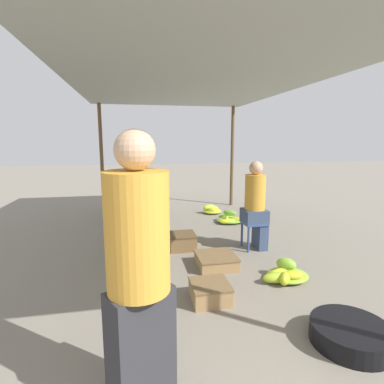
{
  "coord_description": "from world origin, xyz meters",
  "views": [
    {
      "loc": [
        -0.86,
        -0.93,
        1.62
      ],
      "look_at": [
        0.0,
        3.44,
        0.86
      ],
      "focal_mm": 28.0,
      "sensor_mm": 36.0,
      "label": 1
    }
  ],
  "objects_px": {
    "banana_pile_left_0": "(121,216)",
    "crate_near": "(216,261)",
    "basin_black": "(350,334)",
    "banana_pile_left_1": "(123,249)",
    "vendor_seated": "(256,204)",
    "banana_pile_right_0": "(286,274)",
    "banana_pile_right_2": "(212,210)",
    "vendor_foreground": "(139,275)",
    "stool": "(254,227)",
    "banana_pile_right_1": "(229,219)",
    "crate_mid": "(182,241)",
    "crate_far": "(210,292)"
  },
  "relations": [
    {
      "from": "stool",
      "to": "banana_pile_right_2",
      "type": "xyz_separation_m",
      "value": [
        -0.04,
        2.27,
        -0.27
      ]
    },
    {
      "from": "crate_mid",
      "to": "stool",
      "type": "bearing_deg",
      "value": -10.67
    },
    {
      "from": "stool",
      "to": "crate_far",
      "type": "bearing_deg",
      "value": -127.48
    },
    {
      "from": "banana_pile_left_0",
      "to": "banana_pile_right_2",
      "type": "distance_m",
      "value": 2.0
    },
    {
      "from": "banana_pile_right_1",
      "to": "banana_pile_right_2",
      "type": "relative_size",
      "value": 1.34
    },
    {
      "from": "vendor_foreground",
      "to": "stool",
      "type": "height_order",
      "value": "vendor_foreground"
    },
    {
      "from": "stool",
      "to": "banana_pile_right_0",
      "type": "height_order",
      "value": "stool"
    },
    {
      "from": "banana_pile_right_1",
      "to": "crate_far",
      "type": "distance_m",
      "value": 3.02
    },
    {
      "from": "vendor_foreground",
      "to": "banana_pile_right_1",
      "type": "height_order",
      "value": "vendor_foreground"
    },
    {
      "from": "banana_pile_right_2",
      "to": "crate_mid",
      "type": "distance_m",
      "value": 2.31
    },
    {
      "from": "crate_near",
      "to": "crate_far",
      "type": "relative_size",
      "value": 1.28
    },
    {
      "from": "banana_pile_left_0",
      "to": "basin_black",
      "type": "bearing_deg",
      "value": -65.42
    },
    {
      "from": "stool",
      "to": "crate_near",
      "type": "bearing_deg",
      "value": -144.16
    },
    {
      "from": "basin_black",
      "to": "banana_pile_left_1",
      "type": "bearing_deg",
      "value": 129.82
    },
    {
      "from": "crate_mid",
      "to": "banana_pile_right_2",
      "type": "bearing_deg",
      "value": 63.62
    },
    {
      "from": "banana_pile_left_0",
      "to": "crate_near",
      "type": "bearing_deg",
      "value": -63.61
    },
    {
      "from": "crate_mid",
      "to": "crate_far",
      "type": "distance_m",
      "value": 1.54
    },
    {
      "from": "banana_pile_right_0",
      "to": "banana_pile_right_2",
      "type": "distance_m",
      "value": 3.34
    },
    {
      "from": "banana_pile_right_1",
      "to": "crate_near",
      "type": "bearing_deg",
      "value": -112.8
    },
    {
      "from": "stool",
      "to": "banana_pile_right_0",
      "type": "distance_m",
      "value": 1.1
    },
    {
      "from": "stool",
      "to": "banana_pile_right_1",
      "type": "bearing_deg",
      "value": 86.02
    },
    {
      "from": "banana_pile_left_0",
      "to": "banana_pile_right_1",
      "type": "xyz_separation_m",
      "value": [
        2.13,
        -0.62,
        -0.02
      ]
    },
    {
      "from": "banana_pile_right_2",
      "to": "crate_near",
      "type": "relative_size",
      "value": 0.87
    },
    {
      "from": "basin_black",
      "to": "crate_near",
      "type": "bearing_deg",
      "value": 111.63
    },
    {
      "from": "banana_pile_right_1",
      "to": "banana_pile_left_1",
      "type": "bearing_deg",
      "value": -145.04
    },
    {
      "from": "banana_pile_right_1",
      "to": "basin_black",
      "type": "bearing_deg",
      "value": -92.8
    },
    {
      "from": "stool",
      "to": "crate_near",
      "type": "xyz_separation_m",
      "value": [
        -0.74,
        -0.53,
        -0.26
      ]
    },
    {
      "from": "crate_mid",
      "to": "vendor_foreground",
      "type": "bearing_deg",
      "value": -104.23
    },
    {
      "from": "stool",
      "to": "crate_mid",
      "type": "height_order",
      "value": "stool"
    },
    {
      "from": "crate_mid",
      "to": "banana_pile_right_1",
      "type": "bearing_deg",
      "value": 47.16
    },
    {
      "from": "banana_pile_right_1",
      "to": "banana_pile_right_2",
      "type": "distance_m",
      "value": 0.82
    },
    {
      "from": "banana_pile_left_1",
      "to": "banana_pile_right_2",
      "type": "bearing_deg",
      "value": 49.69
    },
    {
      "from": "stool",
      "to": "crate_far",
      "type": "xyz_separation_m",
      "value": [
        -1.03,
        -1.34,
        -0.25
      ]
    },
    {
      "from": "banana_pile_left_1",
      "to": "banana_pile_right_2",
      "type": "height_order",
      "value": "banana_pile_left_1"
    },
    {
      "from": "stool",
      "to": "banana_pile_left_1",
      "type": "distance_m",
      "value": 1.95
    },
    {
      "from": "basin_black",
      "to": "banana_pile_right_1",
      "type": "height_order",
      "value": "banana_pile_right_1"
    },
    {
      "from": "stool",
      "to": "basin_black",
      "type": "height_order",
      "value": "stool"
    },
    {
      "from": "vendor_foreground",
      "to": "banana_pile_left_1",
      "type": "relative_size",
      "value": 3.67
    },
    {
      "from": "banana_pile_left_1",
      "to": "crate_near",
      "type": "distance_m",
      "value": 1.33
    },
    {
      "from": "banana_pile_right_2",
      "to": "crate_near",
      "type": "bearing_deg",
      "value": -103.94
    },
    {
      "from": "basin_black",
      "to": "banana_pile_left_0",
      "type": "bearing_deg",
      "value": 114.58
    },
    {
      "from": "crate_mid",
      "to": "crate_far",
      "type": "height_order",
      "value": "crate_mid"
    },
    {
      "from": "vendor_seated",
      "to": "basin_black",
      "type": "height_order",
      "value": "vendor_seated"
    },
    {
      "from": "banana_pile_right_0",
      "to": "banana_pile_left_0",
      "type": "bearing_deg",
      "value": 122.37
    },
    {
      "from": "stool",
      "to": "crate_far",
      "type": "height_order",
      "value": "stool"
    },
    {
      "from": "stool",
      "to": "banana_pile_right_0",
      "type": "bearing_deg",
      "value": -92.0
    },
    {
      "from": "vendor_foreground",
      "to": "banana_pile_left_0",
      "type": "bearing_deg",
      "value": 93.62
    },
    {
      "from": "vendor_seated",
      "to": "banana_pile_right_0",
      "type": "height_order",
      "value": "vendor_seated"
    },
    {
      "from": "banana_pile_left_1",
      "to": "banana_pile_left_0",
      "type": "bearing_deg",
      "value": 92.69
    },
    {
      "from": "vendor_seated",
      "to": "banana_pile_right_2",
      "type": "height_order",
      "value": "vendor_seated"
    }
  ]
}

